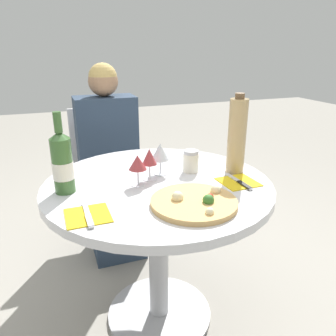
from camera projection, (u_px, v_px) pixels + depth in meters
ground_plane at (159, 314)px, 1.67m from camera, size 12.00×12.00×0.00m
dining_table at (158, 214)px, 1.47m from camera, size 0.98×0.98×0.73m
chair_behind_diner at (108, 176)px, 2.26m from camera, size 0.44×0.44×0.90m
seated_diner at (111, 172)px, 2.09m from camera, size 0.37×0.44×1.19m
pizza_large at (195, 202)px, 1.20m from camera, size 0.32×0.32×0.05m
wine_bottle at (62, 163)px, 1.27m from camera, size 0.08×0.08×0.32m
tall_carafe at (237, 136)px, 1.46m from camera, size 0.08×0.08×0.36m
sugar_shaker at (191, 161)px, 1.51m from camera, size 0.07×0.07×0.10m
wine_glass_back_right at (160, 152)px, 1.46m from camera, size 0.08×0.08×0.15m
wine_glass_front_left at (138, 163)px, 1.34m from camera, size 0.07×0.07×0.13m
wine_glass_center at (149, 158)px, 1.40m from camera, size 0.06×0.06×0.14m
place_setting_left at (88, 216)px, 1.12m from camera, size 0.15×0.19×0.01m
place_setting_right at (239, 182)px, 1.40m from camera, size 0.16×0.19×0.01m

